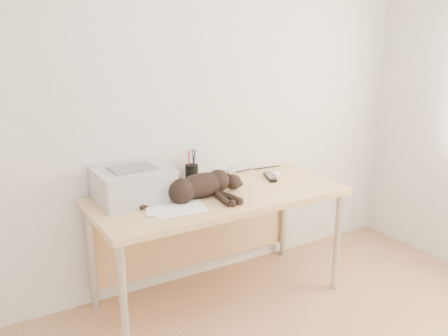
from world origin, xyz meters
TOP-DOWN VIEW (x-y plane):
  - wall_back at (0.00, 1.75)m, footprint 3.50×0.00m
  - desk at (0.00, 1.48)m, footprint 1.60×0.70m
  - printer at (-0.50, 1.55)m, footprint 0.44×0.38m
  - papers at (-0.35, 1.28)m, footprint 0.38×0.31m
  - cat at (-0.15, 1.38)m, footprint 0.71×0.33m
  - mug at (0.19, 1.58)m, footprint 0.13×0.13m
  - pen_cup at (-0.04, 1.68)m, footprint 0.09×0.09m
  - remote_grey at (-0.03, 1.53)m, footprint 0.11×0.17m
  - remote_black at (0.46, 1.48)m, footprint 0.11×0.19m
  - mouse at (0.55, 1.54)m, footprint 0.10×0.12m
  - cable_tangle at (0.00, 1.70)m, footprint 1.36×0.09m

SIDE VIEW (x-z plane):
  - desk at x=0.00m, z-range 0.24..0.98m
  - papers at x=-0.35m, z-range 0.74..0.75m
  - cable_tangle at x=0.00m, z-range 0.74..0.75m
  - remote_grey at x=-0.03m, z-range 0.74..0.76m
  - remote_black at x=0.46m, z-range 0.74..0.76m
  - mouse at x=0.55m, z-range 0.74..0.78m
  - mug at x=0.19m, z-range 0.74..0.83m
  - pen_cup at x=-0.04m, z-range 0.69..0.91m
  - cat at x=-0.15m, z-range 0.73..0.89m
  - printer at x=-0.50m, z-range 0.74..0.94m
  - wall_back at x=0.00m, z-range -0.45..3.05m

